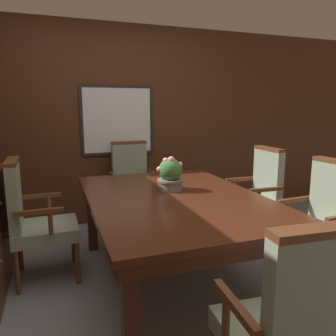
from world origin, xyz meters
The scene contains 9 objects.
ground_plane centered at (0.00, 0.00, 0.00)m, with size 14.00×14.00×0.00m, color gray.
wall_back centered at (0.00, 1.92, 1.23)m, with size 7.20×0.08×2.45m.
dining_table centered at (0.14, 0.21, 0.66)m, with size 1.35×1.97×0.75m.
chair_head_far centered at (0.13, 1.60, 0.55)m, with size 0.55×0.56×1.04m.
chair_head_near centered at (0.14, -1.21, 0.55)m, with size 0.55×0.56×1.04m.
chair_right_near centered at (1.24, -0.22, 0.55)m, with size 0.56×0.55×1.04m.
chair_right_far centered at (1.22, 0.65, 0.55)m, with size 0.54×0.53×1.04m.
chair_left_far centered at (-0.94, 0.65, 0.55)m, with size 0.53×0.53×1.04m.
potted_plant centered at (0.17, 0.39, 0.89)m, with size 0.23×0.23×0.30m.
Camera 1 is at (-0.75, -2.18, 1.45)m, focal length 35.00 mm.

